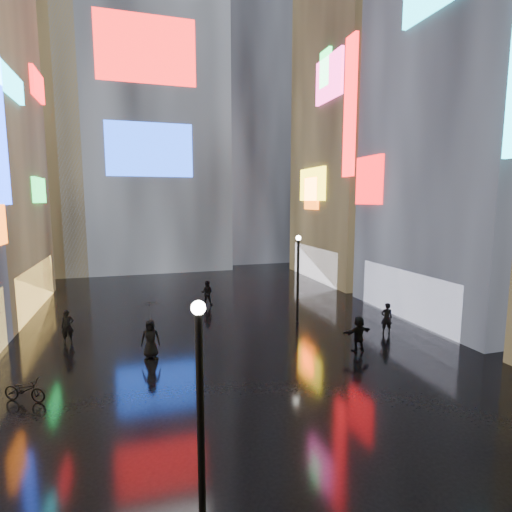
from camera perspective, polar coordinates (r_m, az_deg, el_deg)
name	(u,v)px	position (r m, az deg, el deg)	size (l,w,h in m)	color
ground	(218,320)	(24.68, -5.45, -9.10)	(140.00, 140.00, 0.00)	black
building_right_mid	(486,70)	(29.83, 30.03, 22.02)	(10.28, 13.70, 30.00)	black
building_right_far	(366,126)	(39.59, 15.49, 17.48)	(10.28, 12.00, 28.00)	black
tower_main	(144,72)	(49.14, -15.66, 23.94)	(16.00, 14.20, 42.00)	black
tower_flank_right	(246,121)	(51.93, -1.43, 18.77)	(12.00, 12.00, 34.00)	black
tower_flank_left	(32,141)	(46.49, -29.32, 14.08)	(10.00, 10.00, 26.00)	black
lamp_near	(200,405)	(8.99, -7.96, -20.39)	(0.30, 0.30, 5.20)	black
lamp_far	(298,273)	(23.67, 6.01, -2.50)	(0.30, 0.30, 5.20)	black
pedestrian_4	(150,339)	(19.40, -14.84, -11.35)	(0.87, 0.57, 1.78)	black
pedestrian_5	(359,334)	(20.16, 14.44, -10.69)	(1.59, 0.51, 1.71)	black
pedestrian_6	(67,327)	(22.73, -25.33, -9.11)	(0.62, 0.40, 1.69)	black
pedestrian_7	(207,293)	(28.09, -7.01, -5.23)	(0.82, 0.64, 1.69)	black
umbrella_2	(149,311)	(19.01, -14.99, -7.58)	(0.94, 0.96, 0.87)	black
bicycle	(25,390)	(17.31, -30.15, -16.22)	(0.57, 1.64, 0.86)	black
pedestrian_8	(387,318)	(23.12, 18.15, -8.43)	(0.62, 0.41, 1.71)	black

